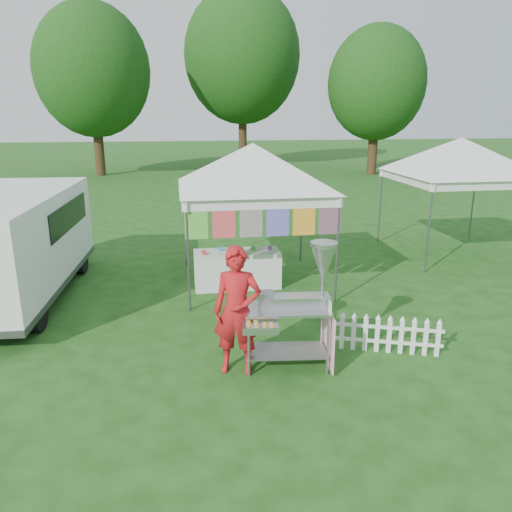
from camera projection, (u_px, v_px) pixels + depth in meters
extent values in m
plane|color=#1B4614|center=(287.00, 356.00, 7.67)|extent=(120.00, 120.00, 0.00)
cylinder|color=#59595E|center=(188.00, 257.00, 9.14)|extent=(0.04, 0.04, 2.10)
cylinder|color=#59595E|center=(337.00, 250.00, 9.56)|extent=(0.04, 0.04, 2.10)
cylinder|color=#59595E|center=(185.00, 224.00, 11.83)|extent=(0.04, 0.04, 2.10)
cylinder|color=#59595E|center=(301.00, 220.00, 12.26)|extent=(0.04, 0.04, 2.10)
cube|color=white|center=(265.00, 204.00, 9.09)|extent=(3.00, 0.03, 0.22)
cube|color=white|center=(244.00, 183.00, 11.78)|extent=(3.00, 0.03, 0.22)
pyramid|color=white|center=(253.00, 143.00, 10.16)|extent=(4.24, 4.24, 0.90)
cylinder|color=#59595E|center=(265.00, 199.00, 9.06)|extent=(3.00, 0.03, 0.03)
cube|color=green|center=(196.00, 220.00, 8.97)|extent=(0.42, 0.01, 0.70)
cube|color=#CC196A|center=(224.00, 219.00, 9.05)|extent=(0.42, 0.01, 0.70)
cube|color=#2EB098|center=(251.00, 219.00, 9.12)|extent=(0.42, 0.01, 0.70)
cube|color=#A3179E|center=(278.00, 218.00, 9.20)|extent=(0.42, 0.01, 0.70)
cube|color=#F8451B|center=(304.00, 217.00, 9.27)|extent=(0.42, 0.01, 0.70)
cube|color=#E1540B|center=(330.00, 216.00, 9.35)|extent=(0.42, 0.01, 0.70)
cylinder|color=#59595E|center=(429.00, 228.00, 11.38)|extent=(0.04, 0.04, 2.10)
cylinder|color=#59595E|center=(380.00, 206.00, 14.08)|extent=(0.04, 0.04, 2.10)
cylinder|color=#59595E|center=(473.00, 203.00, 14.50)|extent=(0.04, 0.04, 2.10)
cube|color=white|center=(491.00, 185.00, 11.33)|extent=(3.00, 0.03, 0.22)
cube|color=white|center=(430.00, 171.00, 14.03)|extent=(3.00, 0.03, 0.22)
pyramid|color=white|center=(462.00, 137.00, 12.40)|extent=(4.24, 4.24, 0.90)
cylinder|color=#59595E|center=(492.00, 182.00, 11.31)|extent=(3.00, 0.03, 0.03)
cylinder|color=#352113|center=(98.00, 141.00, 29.00)|extent=(0.56, 0.56, 3.96)
ellipsoid|color=#205C19|center=(92.00, 70.00, 27.92)|extent=(6.40, 6.40, 7.36)
cylinder|color=#352113|center=(243.00, 130.00, 34.01)|extent=(0.56, 0.56, 4.84)
ellipsoid|color=#205C19|center=(242.00, 56.00, 32.70)|extent=(7.60, 7.60, 8.74)
cylinder|color=#352113|center=(373.00, 144.00, 29.55)|extent=(0.56, 0.56, 3.52)
ellipsoid|color=#205C19|center=(377.00, 83.00, 28.59)|extent=(5.60, 5.60, 6.44)
cylinder|color=gray|center=(249.00, 347.00, 6.95)|extent=(0.04, 0.04, 0.91)
cylinder|color=gray|center=(328.00, 345.00, 7.00)|extent=(0.04, 0.04, 0.91)
cylinder|color=gray|center=(248.00, 331.00, 7.44)|extent=(0.04, 0.04, 0.91)
cylinder|color=gray|center=(322.00, 330.00, 7.49)|extent=(0.04, 0.04, 0.91)
cube|color=gray|center=(286.00, 351.00, 7.28)|extent=(1.21, 0.70, 0.02)
cube|color=#B7B7BC|center=(287.00, 309.00, 7.09)|extent=(1.27, 0.73, 0.04)
cube|color=#B7B7BC|center=(300.00, 301.00, 7.12)|extent=(0.88, 0.34, 0.15)
cube|color=gray|center=(266.00, 299.00, 7.09)|extent=(0.23, 0.24, 0.22)
cylinder|color=gray|center=(323.00, 277.00, 7.04)|extent=(0.06, 0.06, 0.91)
cone|color=#B7B7BC|center=(324.00, 260.00, 6.97)|extent=(0.40, 0.40, 0.40)
cylinder|color=#B7B7BC|center=(324.00, 244.00, 6.91)|extent=(0.42, 0.42, 0.06)
cube|color=#B7B7BC|center=(260.00, 327.00, 6.73)|extent=(0.52, 0.35, 0.10)
cube|color=#FFABBC|center=(329.00, 337.00, 7.25)|extent=(0.10, 0.76, 0.82)
cube|color=white|center=(330.00, 308.00, 6.81)|extent=(0.03, 0.14, 0.18)
imported|color=red|center=(237.00, 311.00, 6.98)|extent=(0.77, 0.60, 1.85)
cube|color=white|center=(9.00, 239.00, 9.65)|extent=(2.27, 5.12, 1.76)
cube|color=#59595E|center=(15.00, 282.00, 9.90)|extent=(2.29, 5.17, 0.12)
cube|color=white|center=(45.00, 235.00, 11.84)|extent=(1.94, 0.80, 0.90)
cube|color=black|center=(69.00, 216.00, 10.24)|extent=(0.17, 2.76, 0.55)
cube|color=black|center=(46.00, 201.00, 11.98)|extent=(1.71, 0.12, 0.55)
cylinder|color=black|center=(36.00, 312.00, 8.45)|extent=(0.26, 0.69, 0.68)
cylinder|color=black|center=(0.00, 261.00, 11.35)|extent=(0.26, 0.69, 0.68)
cylinder|color=black|center=(80.00, 259.00, 11.52)|extent=(0.26, 0.69, 0.68)
cube|color=white|center=(330.00, 332.00, 7.85)|extent=(0.07, 0.04, 0.56)
cube|color=white|center=(342.00, 332.00, 7.82)|extent=(0.07, 0.04, 0.56)
cube|color=white|center=(354.00, 333.00, 7.78)|extent=(0.07, 0.04, 0.56)
cube|color=white|center=(365.00, 334.00, 7.75)|extent=(0.07, 0.04, 0.56)
cube|color=white|center=(377.00, 335.00, 7.72)|extent=(0.07, 0.04, 0.56)
cube|color=white|center=(389.00, 336.00, 7.69)|extent=(0.07, 0.04, 0.56)
cube|color=white|center=(401.00, 337.00, 7.66)|extent=(0.07, 0.04, 0.56)
cube|color=white|center=(413.00, 338.00, 7.63)|extent=(0.07, 0.04, 0.56)
cube|color=white|center=(426.00, 339.00, 7.60)|extent=(0.07, 0.04, 0.56)
cube|color=white|center=(438.00, 340.00, 7.56)|extent=(0.07, 0.04, 0.56)
cube|color=white|center=(383.00, 342.00, 7.73)|extent=(1.71, 0.62, 0.05)
cube|color=white|center=(384.00, 327.00, 7.67)|extent=(1.71, 0.62, 0.05)
cube|color=white|center=(237.00, 269.00, 10.62)|extent=(1.80, 0.70, 0.78)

